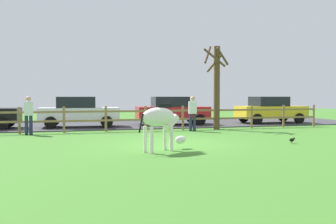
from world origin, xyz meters
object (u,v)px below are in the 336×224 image
object	(u,v)px
visitor_left_of_tree	(28,114)
visitor_right_of_tree	(193,112)
zebra	(160,120)
parked_car_yellow	(270,110)
parked_car_white	(79,112)
crow_on_grass	(292,140)
parked_car_red	(172,110)
bare_tree	(216,84)

from	to	relation	value
visitor_left_of_tree	visitor_right_of_tree	distance (m)	7.24
zebra	parked_car_yellow	size ratio (longest dim) A/B	0.44
parked_car_white	parked_car_yellow	size ratio (longest dim) A/B	1.02
crow_on_grass	parked_car_white	distance (m)	11.02
parked_car_red	crow_on_grass	bearing A→B (deg)	-79.38
zebra	parked_car_red	bearing A→B (deg)	71.50
parked_car_yellow	visitor_left_of_tree	world-z (taller)	visitor_left_of_tree
zebra	visitor_left_of_tree	bearing A→B (deg)	123.56
parked_car_yellow	visitor_right_of_tree	world-z (taller)	visitor_right_of_tree
bare_tree	visitor_left_of_tree	world-z (taller)	bare_tree
parked_car_white	visitor_left_of_tree	bearing A→B (deg)	-126.06
bare_tree	parked_car_yellow	bearing A→B (deg)	30.48
crow_on_grass	visitor_left_of_tree	world-z (taller)	visitor_left_of_tree
zebra	visitor_right_of_tree	bearing A→B (deg)	62.12
bare_tree	parked_car_white	size ratio (longest dim) A/B	1.01
bare_tree	parked_car_white	bearing A→B (deg)	156.31
visitor_left_of_tree	visitor_right_of_tree	xyz separation A→B (m)	(7.24, -0.31, 0.00)
zebra	visitor_left_of_tree	size ratio (longest dim) A/B	1.07
crow_on_grass	visitor_left_of_tree	size ratio (longest dim) A/B	0.13
parked_car_red	parked_car_white	bearing A→B (deg)	-176.29
zebra	parked_car_yellow	bearing A→B (deg)	44.94
zebra	parked_car_white	world-z (taller)	parked_car_white
crow_on_grass	visitor_left_of_tree	distance (m)	10.64
parked_car_white	visitor_right_of_tree	size ratio (longest dim) A/B	2.51
bare_tree	zebra	world-z (taller)	bare_tree
parked_car_yellow	parked_car_red	xyz separation A→B (m)	(-5.96, 0.44, 0.00)
parked_car_white	visitor_left_of_tree	xyz separation A→B (m)	(-2.22, -3.05, 0.06)
bare_tree	parked_car_yellow	xyz separation A→B (m)	(4.63, 2.72, -1.38)
bare_tree	crow_on_grass	bearing A→B (deg)	-86.59
zebra	bare_tree	bearing A→B (deg)	54.74
parked_car_yellow	zebra	bearing A→B (deg)	-135.06
crow_on_grass	parked_car_red	size ratio (longest dim) A/B	0.05
parked_car_yellow	visitor_right_of_tree	distance (m)	6.87
zebra	parked_car_white	size ratio (longest dim) A/B	0.43
parked_car_white	visitor_right_of_tree	xyz separation A→B (m)	(5.02, -3.36, 0.06)
bare_tree	visitor_left_of_tree	size ratio (longest dim) A/B	2.53
zebra	parked_car_red	xyz separation A→B (m)	(3.21, 9.59, -0.08)
parked_car_yellow	visitor_left_of_tree	size ratio (longest dim) A/B	2.46
visitor_left_of_tree	zebra	bearing A→B (deg)	-56.44
parked_car_red	visitor_left_of_tree	xyz separation A→B (m)	(-7.33, -3.38, 0.06)
bare_tree	parked_car_red	xyz separation A→B (m)	(-1.34, 3.16, -1.38)
crow_on_grass	visitor_left_of_tree	bearing A→B (deg)	148.13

